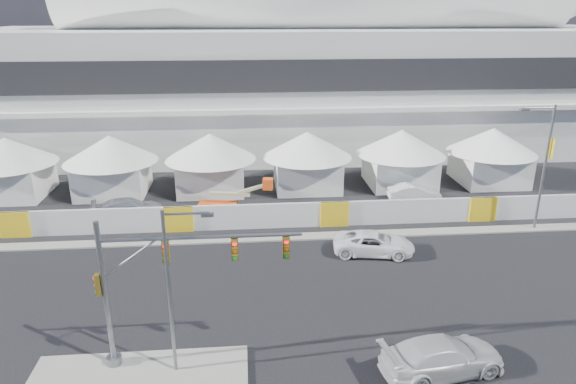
{
  "coord_description": "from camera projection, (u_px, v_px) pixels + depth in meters",
  "views": [
    {
      "loc": [
        -0.83,
        -22.26,
        16.03
      ],
      "look_at": [
        1.98,
        10.0,
        4.53
      ],
      "focal_mm": 32.0,
      "sensor_mm": 36.0,
      "label": 1
    }
  ],
  "objects": [
    {
      "name": "stadium",
      "position": [
        320.0,
        67.0,
        62.84
      ],
      "size": [
        80.0,
        24.8,
        21.98
      ],
      "color": "silver",
      "rests_on": "ground"
    },
    {
      "name": "streetlight_median",
      "position": [
        173.0,
        282.0,
        22.53
      ],
      "size": [
        2.22,
        0.22,
        8.01
      ],
      "color": "slate",
      "rests_on": "median_island"
    },
    {
      "name": "pickup_near",
      "position": [
        442.0,
        356.0,
        23.81
      ],
      "size": [
        3.38,
        6.24,
        1.72
      ],
      "primitive_type": "imported",
      "rotation": [
        0.0,
        0.0,
        1.74
      ],
      "color": "silver",
      "rests_on": "ground"
    },
    {
      "name": "boom_lift",
      "position": [
        225.0,
        204.0,
        42.57
      ],
      "size": [
        6.32,
        1.86,
        3.15
      ],
      "rotation": [
        0.0,
        0.0,
        -0.15
      ],
      "color": "#F05316",
      "rests_on": "ground"
    },
    {
      "name": "lot_car_a",
      "position": [
        414.0,
        193.0,
        45.35
      ],
      "size": [
        2.0,
        4.74,
        1.52
      ],
      "primitive_type": "imported",
      "rotation": [
        0.0,
        0.0,
        1.49
      ],
      "color": "silver",
      "rests_on": "ground"
    },
    {
      "name": "streetlight_curb",
      "position": [
        543.0,
        159.0,
        37.92
      ],
      "size": [
        2.86,
        0.64,
        9.67
      ],
      "color": "slate",
      "rests_on": "ground"
    },
    {
      "name": "sedan_silver",
      "position": [
        374.0,
        245.0,
        35.42
      ],
      "size": [
        2.36,
        4.34,
        1.4
      ],
      "primitive_type": "imported",
      "rotation": [
        0.0,
        0.0,
        1.39
      ],
      "color": "silver",
      "rests_on": "ground"
    },
    {
      "name": "far_curb",
      "position": [
        517.0,
        229.0,
        39.69
      ],
      "size": [
        80.0,
        1.2,
        0.12
      ],
      "primitive_type": "cube",
      "color": "gray",
      "rests_on": "ground"
    },
    {
      "name": "lot_car_c",
      "position": [
        129.0,
        209.0,
        41.65
      ],
      "size": [
        3.59,
        6.05,
        1.64
      ],
      "primitive_type": "imported",
      "rotation": [
        0.0,
        0.0,
        1.81
      ],
      "color": "silver",
      "rests_on": "ground"
    },
    {
      "name": "pickup_curb",
      "position": [
        374.0,
        243.0,
        35.56
      ],
      "size": [
        3.51,
        5.96,
        1.56
      ],
      "primitive_type": "imported",
      "rotation": [
        0.0,
        0.0,
        1.4
      ],
      "color": "white",
      "rests_on": "ground"
    },
    {
      "name": "ground",
      "position": [
        267.0,
        341.0,
        26.34
      ],
      "size": [
        160.0,
        160.0,
        0.0
      ],
      "primitive_type": "plane",
      "color": "black",
      "rests_on": "ground"
    },
    {
      "name": "traffic_mast",
      "position": [
        149.0,
        287.0,
        23.24
      ],
      "size": [
        9.29,
        0.71,
        7.32
      ],
      "color": "gray",
      "rests_on": "median_island"
    },
    {
      "name": "hoarding_fence",
      "position": [
        334.0,
        214.0,
        40.1
      ],
      "size": [
        70.0,
        0.25,
        2.0
      ],
      "primitive_type": "cube",
      "color": "silver",
      "rests_on": "ground"
    },
    {
      "name": "tent_row",
      "position": [
        259.0,
        156.0,
        47.85
      ],
      "size": [
        53.4,
        8.4,
        5.4
      ],
      "color": "white",
      "rests_on": "ground"
    }
  ]
}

